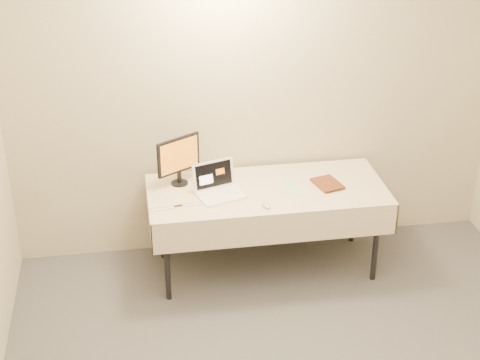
{
  "coord_description": "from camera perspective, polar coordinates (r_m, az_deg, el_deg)",
  "views": [
    {
      "loc": [
        -1.02,
        -2.91,
        3.43
      ],
      "look_at": [
        -0.22,
        1.99,
        0.86
      ],
      "focal_mm": 55.0,
      "sensor_mm": 36.0,
      "label": 1
    }
  ],
  "objects": [
    {
      "name": "table",
      "position": [
        5.76,
        2.11,
        -1.22
      ],
      "size": [
        1.86,
        0.81,
        0.74
      ],
      "color": "black",
      "rests_on": "ground"
    },
    {
      "name": "back_wall",
      "position": [
        5.89,
        1.36,
        6.65
      ],
      "size": [
        4.0,
        0.1,
        2.7
      ],
      "primitive_type": "cube",
      "color": "beige",
      "rests_on": "ground"
    },
    {
      "name": "laptop",
      "position": [
        5.63,
        -1.73,
        -0.54
      ],
      "size": [
        0.41,
        0.37,
        0.24
      ],
      "rotation": [
        0.0,
        0.0,
        0.3
      ],
      "color": "white",
      "rests_on": "table"
    },
    {
      "name": "clicker",
      "position": [
        5.48,
        2.03,
        -1.96
      ],
      "size": [
        0.07,
        0.11,
        0.02
      ],
      "primitive_type": "ellipsoid",
      "rotation": [
        0.0,
        0.0,
        0.27
      ],
      "color": "#B4B4B7",
      "rests_on": "table"
    },
    {
      "name": "usb_dongle",
      "position": [
        5.49,
        -4.82,
        -2.05
      ],
      "size": [
        0.06,
        0.03,
        0.01
      ],
      "primitive_type": "cube",
      "rotation": [
        0.0,
        0.0,
        0.22
      ],
      "color": "black",
      "rests_on": "table"
    },
    {
      "name": "alarm_clock",
      "position": [
        5.91,
        -1.76,
        0.57
      ],
      "size": [
        0.14,
        0.07,
        0.06
      ],
      "rotation": [
        0.0,
        0.0,
        -0.14
      ],
      "color": "black",
      "rests_on": "table"
    },
    {
      "name": "monitor",
      "position": [
        5.72,
        -4.79,
        1.77
      ],
      "size": [
        0.34,
        0.22,
        0.4
      ],
      "rotation": [
        0.0,
        0.0,
        0.54
      ],
      "color": "black",
      "rests_on": "table"
    },
    {
      "name": "paper_form",
      "position": [
        5.77,
        4.18,
        -0.53
      ],
      "size": [
        0.18,
        0.34,
        0.0
      ],
      "primitive_type": "cube",
      "rotation": [
        0.0,
        0.0,
        0.19
      ],
      "color": "#ADD5A9",
      "rests_on": "table"
    },
    {
      "name": "book",
      "position": [
        5.72,
        6.06,
        0.52
      ],
      "size": [
        0.18,
        0.07,
        0.25
      ],
      "primitive_type": "imported",
      "rotation": [
        0.0,
        0.0,
        0.25
      ],
      "color": "#91421A",
      "rests_on": "table"
    }
  ]
}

